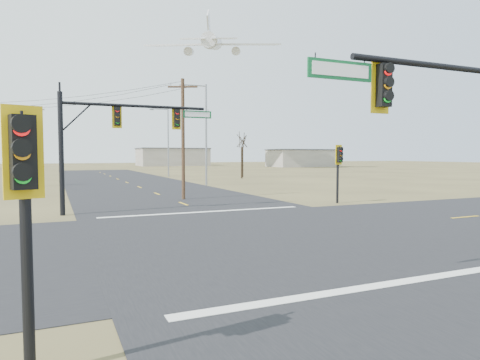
% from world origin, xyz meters
% --- Properties ---
extents(ground, '(320.00, 320.00, 0.00)m').
position_xyz_m(ground, '(0.00, 0.00, 0.00)').
color(ground, brown).
rests_on(ground, ground).
extents(road_ew, '(160.00, 14.00, 0.02)m').
position_xyz_m(road_ew, '(0.00, 0.00, 0.01)').
color(road_ew, black).
rests_on(road_ew, ground).
extents(road_ns, '(14.00, 160.00, 0.02)m').
position_xyz_m(road_ns, '(0.00, 0.00, 0.01)').
color(road_ns, black).
rests_on(road_ns, ground).
extents(stop_bar_near, '(12.00, 0.40, 0.01)m').
position_xyz_m(stop_bar_near, '(0.00, -7.50, 0.03)').
color(stop_bar_near, silver).
rests_on(stop_bar_near, road_ns).
extents(stop_bar_far, '(12.00, 0.40, 0.01)m').
position_xyz_m(stop_bar_far, '(0.00, 7.50, 0.03)').
color(stop_bar_far, silver).
rests_on(stop_bar_far, road_ns).
extents(mast_arm_far, '(8.84, 0.40, 6.76)m').
position_xyz_m(mast_arm_far, '(-4.54, 9.49, 4.90)').
color(mast_arm_far, black).
rests_on(mast_arm_far, ground).
extents(pedestal_signal_ne, '(0.60, 0.51, 4.03)m').
position_xyz_m(pedestal_signal_ne, '(9.84, 8.09, 2.98)').
color(pedestal_signal_ne, black).
rests_on(pedestal_signal_ne, ground).
extents(pedestal_signal_sw, '(0.65, 0.55, 4.08)m').
position_xyz_m(pedestal_signal_sw, '(-8.42, -9.01, 3.01)').
color(pedestal_signal_sw, black).
rests_on(pedestal_signal_sw, ground).
extents(utility_pole_near, '(2.05, 0.96, 8.91)m').
position_xyz_m(utility_pole_near, '(0.85, 14.90, 4.65)').
color(utility_pole_near, '#4B3320').
rests_on(utility_pole_near, ground).
extents(highway_sign, '(3.01, 0.49, 5.67)m').
position_xyz_m(highway_sign, '(-11.26, 33.91, 4.04)').
color(highway_sign, gray).
rests_on(highway_sign, ground).
extents(streetlight_a, '(3.04, 0.41, 10.87)m').
position_xyz_m(streetlight_a, '(6.98, 28.04, 6.10)').
color(streetlight_a, gray).
rests_on(streetlight_a, ground).
extents(streetlight_b, '(2.88, 0.38, 10.32)m').
position_xyz_m(streetlight_b, '(7.81, 47.83, 5.79)').
color(streetlight_b, gray).
rests_on(streetlight_b, ground).
extents(streetlight_c, '(2.48, 0.27, 8.89)m').
position_xyz_m(streetlight_c, '(-10.95, 39.42, 4.99)').
color(streetlight_c, gray).
rests_on(streetlight_c, ground).
extents(bare_tree_c, '(3.82, 3.82, 6.95)m').
position_xyz_m(bare_tree_c, '(16.17, 38.76, 5.45)').
color(bare_tree_c, black).
rests_on(bare_tree_c, ground).
extents(bare_tree_d, '(2.61, 2.61, 6.61)m').
position_xyz_m(bare_tree_d, '(17.66, 41.75, 5.32)').
color(bare_tree_d, black).
rests_on(bare_tree_d, ground).
extents(warehouse_mid, '(20.00, 12.00, 5.00)m').
position_xyz_m(warehouse_mid, '(25.00, 110.00, 2.50)').
color(warehouse_mid, '#A49D92').
rests_on(warehouse_mid, ground).
extents(warehouse_right, '(18.00, 10.00, 4.50)m').
position_xyz_m(warehouse_right, '(55.00, 85.00, 2.25)').
color(warehouse_right, '#A49D92').
rests_on(warehouse_right, ground).
extents(jet_airliner, '(26.72, 27.32, 12.92)m').
position_xyz_m(jet_airliner, '(25.86, 77.11, 28.86)').
color(jet_airliner, silver).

